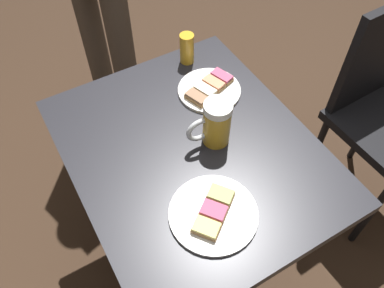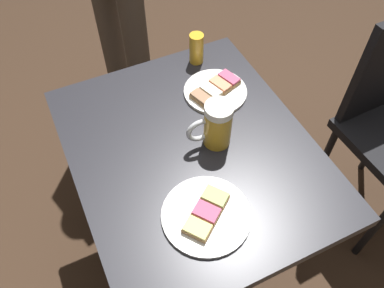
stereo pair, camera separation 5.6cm
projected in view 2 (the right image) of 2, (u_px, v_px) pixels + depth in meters
ground_plane at (192, 248)px, 1.66m from camera, size 6.00×6.00×0.00m
cafe_table at (192, 178)px, 1.23m from camera, size 0.80×0.66×0.71m
plate_near at (206, 215)px, 0.97m from camera, size 0.22×0.22×0.03m
plate_far at (215, 90)px, 1.23m from camera, size 0.20×0.20×0.03m
beer_mug at (216, 125)px, 1.06m from camera, size 0.08×0.13×0.14m
beer_glass_small at (196, 48)px, 1.29m from camera, size 0.05×0.05×0.11m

